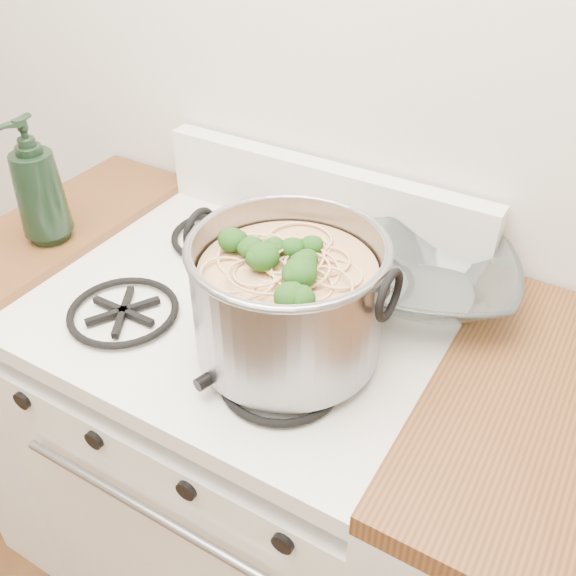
{
  "coord_description": "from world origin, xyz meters",
  "views": [
    {
      "loc": [
        0.56,
        0.48,
        1.65
      ],
      "look_at": [
        0.15,
        1.18,
        1.05
      ],
      "focal_mm": 40.0,
      "sensor_mm": 36.0,
      "label": 1
    }
  ],
  "objects_px": {
    "stock_pot": "(288,299)",
    "glass_bowl": "(430,287)",
    "gas_range": "(253,459)",
    "spatula": "(313,314)",
    "bottle": "(37,181)"
  },
  "relations": [
    {
      "from": "stock_pot",
      "to": "glass_bowl",
      "type": "relative_size",
      "value": 2.79
    },
    {
      "from": "glass_bowl",
      "to": "gas_range",
      "type": "bearing_deg",
      "value": -149.64
    },
    {
      "from": "spatula",
      "to": "glass_bowl",
      "type": "distance_m",
      "value": 0.23
    },
    {
      "from": "stock_pot",
      "to": "spatula",
      "type": "relative_size",
      "value": 1.12
    },
    {
      "from": "spatula",
      "to": "glass_bowl",
      "type": "bearing_deg",
      "value": 65.0
    },
    {
      "from": "bottle",
      "to": "stock_pot",
      "type": "bearing_deg",
      "value": -6.98
    },
    {
      "from": "gas_range",
      "to": "stock_pot",
      "type": "bearing_deg",
      "value": -29.94
    },
    {
      "from": "spatula",
      "to": "stock_pot",
      "type": "bearing_deg",
      "value": -75.28
    },
    {
      "from": "stock_pot",
      "to": "glass_bowl",
      "type": "xyz_separation_m",
      "value": [
        0.15,
        0.26,
        -0.08
      ]
    },
    {
      "from": "stock_pot",
      "to": "bottle",
      "type": "relative_size",
      "value": 1.3
    },
    {
      "from": "stock_pot",
      "to": "spatula",
      "type": "height_order",
      "value": "stock_pot"
    },
    {
      "from": "stock_pot",
      "to": "glass_bowl",
      "type": "bearing_deg",
      "value": 59.38
    },
    {
      "from": "bottle",
      "to": "gas_range",
      "type": "bearing_deg",
      "value": 2.1
    },
    {
      "from": "stock_pot",
      "to": "spatula",
      "type": "distance_m",
      "value": 0.12
    },
    {
      "from": "glass_bowl",
      "to": "bottle",
      "type": "xyz_separation_m",
      "value": [
        -0.76,
        -0.22,
        0.11
      ]
    }
  ]
}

